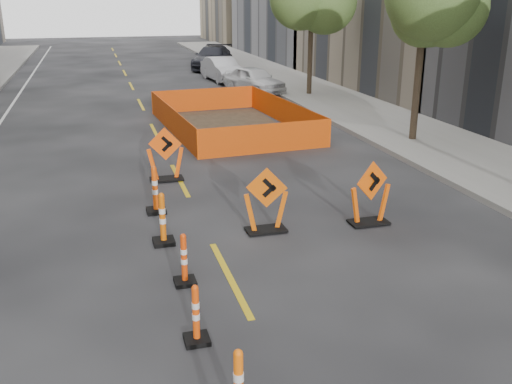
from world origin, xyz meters
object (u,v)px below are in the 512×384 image
object	(u,v)px
channelizer_7	(155,190)
parked_car_mid	(222,69)
channelizer_5	(184,259)
parked_car_near	(254,80)
channelizer_6	(163,218)
parked_car_far	(213,58)
chevron_sign_center	(266,200)
chevron_sign_right	(370,193)
channelizer_4	(196,314)
chevron_sign_left	(165,154)

from	to	relation	value
channelizer_7	parked_car_mid	xyz separation A→B (m)	(6.28, 20.84, 0.13)
channelizer_5	parked_car_near	xyz separation A→B (m)	(6.82, 19.79, 0.21)
channelizer_6	parked_car_far	distance (m)	29.49
channelizer_5	chevron_sign_center	world-z (taller)	chevron_sign_center
channelizer_6	channelizer_5	bearing A→B (deg)	-85.49
parked_car_near	parked_car_mid	world-z (taller)	parked_car_mid
channelizer_7	parked_car_far	distance (m)	27.70
chevron_sign_center	parked_car_near	distance (m)	18.56
channelizer_7	chevron_sign_right	distance (m)	4.92
channelizer_4	parked_car_far	xyz separation A→B (m)	(6.98, 32.31, 0.31)
parked_car_mid	parked_car_far	size ratio (longest dim) A/B	0.79
channelizer_6	parked_car_far	bearing A→B (deg)	76.26
parked_car_near	channelizer_6	bearing A→B (deg)	-130.67
channelizer_7	parked_car_mid	world-z (taller)	parked_car_mid
parked_car_mid	parked_car_far	bearing A→B (deg)	77.43
channelizer_4	parked_car_mid	size ratio (longest dim) A/B	0.22
channelizer_5	chevron_sign_center	bearing A→B (deg)	42.11
chevron_sign_center	chevron_sign_right	bearing A→B (deg)	13.36
channelizer_7	parked_car_far	world-z (taller)	parked_car_far
channelizer_5	parked_car_near	size ratio (longest dim) A/B	0.24
chevron_sign_right	parked_car_mid	bearing A→B (deg)	67.75
channelizer_7	chevron_sign_center	xyz separation A→B (m)	(2.15, -1.81, 0.16)
chevron_sign_center	parked_car_mid	xyz separation A→B (m)	(4.13, 22.65, -0.03)
channelizer_6	chevron_sign_left	distance (m)	4.27
chevron_sign_center	parked_car_near	world-z (taller)	chevron_sign_center
channelizer_7	chevron_sign_left	size ratio (longest dim) A/B	0.76
chevron_sign_center	parked_car_mid	world-z (taller)	chevron_sign_center
channelizer_7	parked_car_near	world-z (taller)	parked_car_near
channelizer_7	parked_car_near	size ratio (longest dim) A/B	0.28
parked_car_near	parked_car_far	distance (m)	10.69
chevron_sign_left	parked_car_mid	distance (m)	19.32
parked_car_mid	parked_car_far	xyz separation A→B (m)	(0.67, 5.97, 0.08)
chevron_sign_center	chevron_sign_right	world-z (taller)	chevron_sign_right
channelizer_4	chevron_sign_left	world-z (taller)	chevron_sign_left
channelizer_7	chevron_sign_center	bearing A→B (deg)	-40.05
channelizer_6	parked_car_mid	distance (m)	23.55
parked_car_mid	chevron_sign_right	bearing A→B (deg)	-100.70
channelizer_5	chevron_sign_right	world-z (taller)	chevron_sign_right
channelizer_4	parked_car_mid	world-z (taller)	parked_car_mid
channelizer_7	chevron_sign_right	size ratio (longest dim) A/B	0.78
channelizer_6	parked_car_near	distance (m)	19.26
chevron_sign_right	parked_car_far	xyz separation A→B (m)	(2.47, 28.83, 0.05)
channelizer_6	chevron_sign_right	distance (m)	4.54
chevron_sign_left	parked_car_far	world-z (taller)	parked_car_far
chevron_sign_center	parked_car_near	xyz separation A→B (m)	(4.77, 17.93, -0.04)
channelizer_5	parked_car_near	world-z (taller)	parked_car_near
chevron_sign_center	parked_car_far	bearing A→B (deg)	98.99
channelizer_7	parked_car_near	bearing A→B (deg)	66.79
channelizer_5	chevron_sign_right	xyz separation A→B (m)	(4.39, 1.65, 0.25)
chevron_sign_right	channelizer_6	bearing A→B (deg)	159.94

